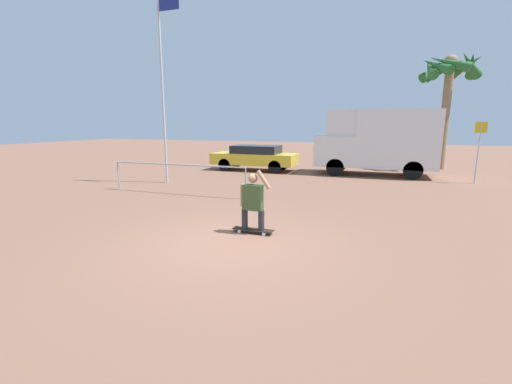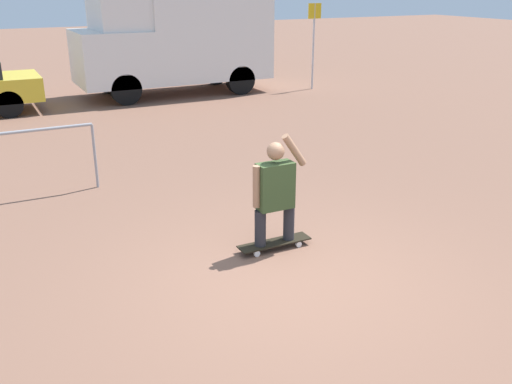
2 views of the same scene
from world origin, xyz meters
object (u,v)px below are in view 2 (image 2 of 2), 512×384
Objects in this scene: skateboard at (274,243)px; street_sign at (314,35)px; camper_van at (176,35)px; person_skateboarder at (275,189)px.

street_sign reaches higher than skateboard.
camper_van is (2.52, 10.58, 1.61)m from skateboard.
camper_van is 4.13m from street_sign.
camper_van is at bearing 76.61° from person_skateboarder.
skateboard is 0.69× the size of person_skateboarder.
person_skateboarder is at bearing -124.54° from street_sign.
skateboard is at bearing -0.00° from person_skateboarder.
street_sign is (6.48, 9.41, 1.55)m from skateboard.
camper_van is 2.17× the size of street_sign.
person_skateboarder is 11.46m from street_sign.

